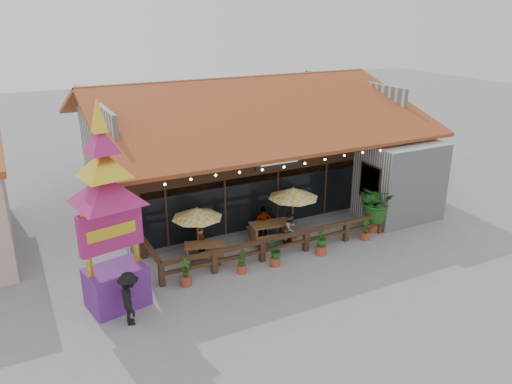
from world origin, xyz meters
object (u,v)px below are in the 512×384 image
picnic_table_right (271,229)px  pedestrian (130,299)px  umbrella_left (197,213)px  picnic_table_left (204,249)px  thai_sign_tower (107,195)px  umbrella_right (293,193)px  tropical_plant (375,201)px

picnic_table_right → pedestrian: size_ratio=1.10×
umbrella_left → picnic_table_left: umbrella_left is taller
picnic_table_right → pedestrian: (-6.69, -3.16, 0.31)m
picnic_table_right → thai_sign_tower: (-6.83, -1.95, 3.33)m
picnic_table_left → pedestrian: pedestrian is taller
umbrella_left → umbrella_right: (4.25, -0.10, 0.14)m
umbrella_left → picnic_table_left: 1.44m
picnic_table_left → umbrella_left: bearing=100.7°
thai_sign_tower → umbrella_left: bearing=29.3°
umbrella_left → picnic_table_right: bearing=-1.4°
umbrella_left → pedestrian: 4.85m
umbrella_right → thai_sign_tower: (-7.87, -1.93, 1.91)m
tropical_plant → umbrella_left: bearing=171.3°
umbrella_right → picnic_table_left: (-4.18, -0.29, -1.52)m
umbrella_right → picnic_table_right: 1.76m
umbrella_left → picnic_table_right: size_ratio=1.15×
thai_sign_tower → pedestrian: bearing=-83.5°
umbrella_left → thai_sign_tower: size_ratio=0.30×
umbrella_right → umbrella_left: bearing=178.7°
picnic_table_left → thai_sign_tower: (-3.69, -1.64, 3.43)m
umbrella_left → thai_sign_tower: (-3.61, -2.03, 2.04)m
picnic_table_left → thai_sign_tower: 5.29m
umbrella_right → tropical_plant: size_ratio=1.10×
umbrella_left → thai_sign_tower: thai_sign_tower is taller
umbrella_left → picnic_table_left: bearing=-79.3°
pedestrian → umbrella_right: bearing=-61.0°
umbrella_right → tropical_plant: tropical_plant is taller
umbrella_left → picnic_table_right: (3.22, -0.08, -1.29)m
picnic_table_right → picnic_table_left: bearing=-174.4°
umbrella_left → umbrella_right: umbrella_right is taller
tropical_plant → thai_sign_tower: bearing=-175.8°
umbrella_left → umbrella_right: bearing=-1.3°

